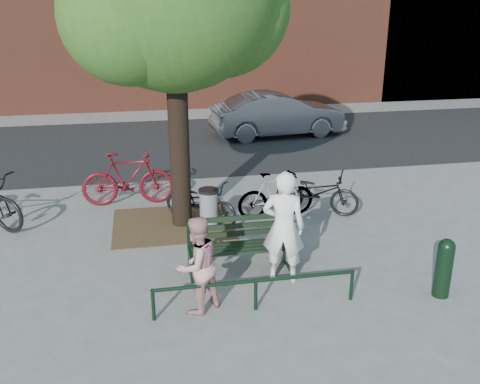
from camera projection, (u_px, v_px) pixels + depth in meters
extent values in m
plane|color=gray|center=(241.00, 271.00, 9.09)|extent=(90.00, 90.00, 0.00)
cube|color=brown|center=(173.00, 224.00, 10.94)|extent=(2.40, 2.00, 0.02)
cube|color=black|center=(190.00, 143.00, 16.93)|extent=(40.00, 7.00, 0.01)
cube|color=black|center=(191.00, 264.00, 8.87)|extent=(0.06, 0.52, 0.45)
cube|color=black|center=(189.00, 233.00, 8.92)|extent=(0.06, 0.06, 0.44)
cylinder|color=black|center=(191.00, 244.00, 8.63)|extent=(0.04, 0.36, 0.04)
cube|color=black|center=(289.00, 255.00, 9.16)|extent=(0.06, 0.52, 0.45)
cube|color=black|center=(286.00, 226.00, 9.22)|extent=(0.06, 0.06, 0.44)
cylinder|color=black|center=(291.00, 236.00, 8.93)|extent=(0.04, 0.36, 0.04)
cube|color=black|center=(241.00, 247.00, 8.93)|extent=(1.64, 0.46, 0.04)
cube|color=black|center=(238.00, 226.00, 9.05)|extent=(1.64, 0.03, 0.47)
cylinder|color=black|center=(153.00, 305.00, 7.64)|extent=(0.06, 0.06, 0.50)
cylinder|color=black|center=(256.00, 295.00, 7.90)|extent=(0.06, 0.06, 0.50)
cylinder|color=black|center=(352.00, 285.00, 8.16)|extent=(0.06, 0.06, 0.50)
cylinder|color=black|center=(256.00, 281.00, 7.82)|extent=(3.00, 0.06, 0.06)
cylinder|color=black|center=(179.00, 134.00, 10.32)|extent=(0.40, 0.40, 3.80)
sphere|color=#28561A|center=(221.00, 7.00, 9.96)|extent=(2.60, 2.60, 2.60)
sphere|color=#28561A|center=(128.00, 15.00, 9.06)|extent=(2.40, 2.40, 2.40)
imported|color=white|center=(284.00, 227.00, 8.52)|extent=(0.79, 0.65, 1.87)
imported|color=#CE8E8E|center=(197.00, 265.00, 7.72)|extent=(0.91, 0.87, 1.49)
cylinder|color=black|center=(443.00, 272.00, 8.21)|extent=(0.26, 0.26, 0.84)
sphere|color=black|center=(447.00, 247.00, 8.07)|extent=(0.26, 0.26, 0.26)
cylinder|color=gray|center=(209.00, 210.00, 10.65)|extent=(0.37, 0.37, 0.77)
cylinder|color=black|center=(209.00, 191.00, 10.51)|extent=(0.40, 0.40, 0.06)
imported|color=#4F0B13|center=(128.00, 179.00, 11.80)|extent=(2.04, 0.63, 1.22)
imported|color=black|center=(201.00, 202.00, 10.89)|extent=(1.69, 1.57, 0.90)
imported|color=gray|center=(276.00, 195.00, 11.15)|extent=(1.70, 0.63, 1.00)
imported|color=black|center=(317.00, 192.00, 11.39)|extent=(1.87, 1.42, 0.94)
imported|color=slate|center=(278.00, 114.00, 17.65)|extent=(4.50, 1.96, 1.44)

